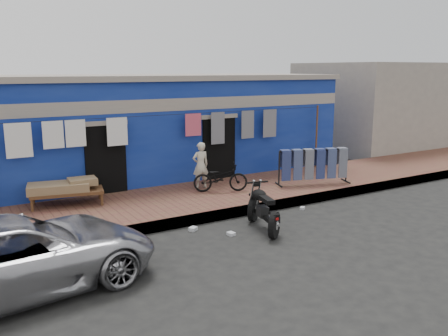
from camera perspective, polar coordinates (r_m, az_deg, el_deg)
ground at (r=10.38m, az=5.74°, el=-8.18°), size 80.00×80.00×0.00m
sidewalk at (r=12.75m, az=-2.31°, el=-3.72°), size 28.00×3.00×0.25m
curb at (r=11.55m, az=1.15°, el=-5.38°), size 28.00×0.10×0.25m
building at (r=16.01m, az=-9.24°, el=5.01°), size 12.20×5.20×3.36m
neighbor_right at (r=22.50m, az=17.93°, el=7.07°), size 6.00×5.00×3.80m
clothesline at (r=13.26m, az=-7.31°, el=4.17°), size 10.06×0.06×2.10m
car at (r=8.35m, az=-23.59°, el=-9.50°), size 4.83×2.72×1.29m
seated_person at (r=13.26m, az=-2.84°, el=0.33°), size 0.49×0.34×1.30m
bicycle at (r=12.90m, az=-0.42°, el=-0.79°), size 1.55×1.07×0.95m
motorcycle at (r=10.66m, az=4.76°, el=-4.78°), size 1.25×1.80×1.01m
charpoy at (r=12.29m, az=-18.36°, el=-2.85°), size 2.16×1.59×0.61m
jeans_rack at (r=14.03m, az=10.71°, el=0.27°), size 2.48×1.74×1.06m
litter_a at (r=10.68m, az=-3.75°, el=-7.32°), size 0.23×0.22×0.08m
litter_b at (r=12.37m, az=9.43°, el=-4.80°), size 0.17×0.17×0.07m
litter_c at (r=10.38m, az=0.86°, el=-7.92°), size 0.16×0.19×0.07m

